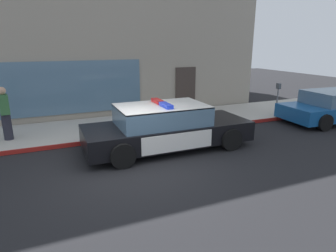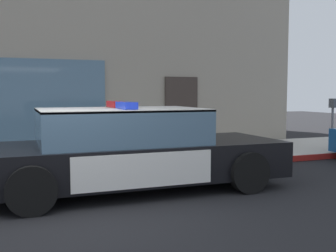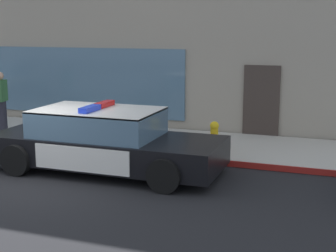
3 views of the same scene
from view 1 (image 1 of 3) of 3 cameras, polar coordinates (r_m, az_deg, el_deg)
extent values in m
plane|color=black|center=(7.85, -7.07, -7.89)|extent=(48.00, 48.00, 0.00)
cube|color=#B2ADA3|center=(11.23, -12.32, -0.35)|extent=(48.00, 2.95, 0.15)
cube|color=maroon|center=(9.83, -10.66, -2.61)|extent=(28.80, 0.04, 0.14)
cube|color=gray|center=(17.19, -22.82, 19.44)|extent=(18.64, 9.96, 9.09)
cube|color=#382D28|center=(13.69, 3.44, 7.09)|extent=(1.00, 0.08, 2.10)
cube|color=black|center=(8.97, 0.00, -1.27)|extent=(5.11, 1.90, 0.60)
cube|color=silver|center=(9.66, 8.95, 0.81)|extent=(1.74, 1.86, 0.05)
cube|color=silver|center=(8.42, -11.28, -1.59)|extent=(1.44, 1.86, 0.05)
cube|color=silver|center=(9.79, -2.75, 0.19)|extent=(2.15, 0.04, 0.51)
cube|color=silver|center=(8.10, 1.99, -3.20)|extent=(2.15, 0.04, 0.51)
cube|color=yellow|center=(9.80, -2.78, 0.21)|extent=(0.22, 0.01, 0.26)
cube|color=slate|center=(8.74, -1.24, 2.14)|extent=(2.66, 1.71, 0.60)
cube|color=silver|center=(8.68, -1.25, 4.00)|extent=(2.66, 1.71, 0.04)
cube|color=red|center=(8.97, -2.06, 4.91)|extent=(0.20, 0.64, 0.11)
cube|color=blue|center=(8.35, -0.38, 4.09)|extent=(0.20, 0.64, 0.11)
cylinder|color=black|center=(10.55, 6.42, 0.37)|extent=(0.68, 0.22, 0.68)
cylinder|color=black|center=(9.03, 12.29, -2.61)|extent=(0.68, 0.22, 0.68)
cylinder|color=black|center=(9.42, -11.78, -1.80)|extent=(0.68, 0.22, 0.68)
cylinder|color=black|center=(7.67, -8.89, -5.80)|extent=(0.68, 0.22, 0.68)
cylinder|color=gold|center=(11.61, 4.75, 1.15)|extent=(0.28, 0.28, 0.10)
cylinder|color=gold|center=(11.54, 4.78, 2.47)|extent=(0.19, 0.19, 0.45)
sphere|color=gold|center=(11.48, 4.81, 3.88)|extent=(0.22, 0.22, 0.22)
cylinder|color=#B21E19|center=(11.46, 4.82, 4.26)|extent=(0.06, 0.06, 0.05)
cylinder|color=#B21E19|center=(11.41, 5.12, 2.42)|extent=(0.09, 0.10, 0.09)
cylinder|color=#B21E19|center=(11.66, 4.45, 2.73)|extent=(0.09, 0.10, 0.09)
cylinder|color=#B21E19|center=(11.61, 5.43, 2.45)|extent=(0.10, 0.12, 0.12)
cube|color=#144C8C|center=(13.90, 29.82, 2.73)|extent=(4.58, 2.10, 0.56)
cube|color=slate|center=(13.81, 30.12, 4.87)|extent=(2.41, 1.81, 0.56)
cylinder|color=black|center=(13.50, 22.63, 2.60)|extent=(0.65, 0.23, 0.64)
cylinder|color=black|center=(12.24, 28.49, 0.59)|extent=(0.65, 0.23, 0.64)
cylinder|color=#23232D|center=(10.64, -29.06, -0.14)|extent=(0.28, 0.28, 0.85)
cube|color=#336638|center=(10.49, -29.59, 3.72)|extent=(0.33, 0.44, 0.62)
sphere|color=tan|center=(10.42, -29.92, 6.02)|extent=(0.24, 0.24, 0.24)
cylinder|color=slate|center=(13.66, 20.65, 4.57)|extent=(0.06, 0.06, 1.10)
cube|color=#474C51|center=(13.55, 20.93, 7.35)|extent=(0.12, 0.18, 0.24)
camera|label=2|loc=(2.53, 20.25, -22.45)|focal=43.02mm
camera|label=3|loc=(8.30, 78.14, 3.19)|focal=52.66mm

